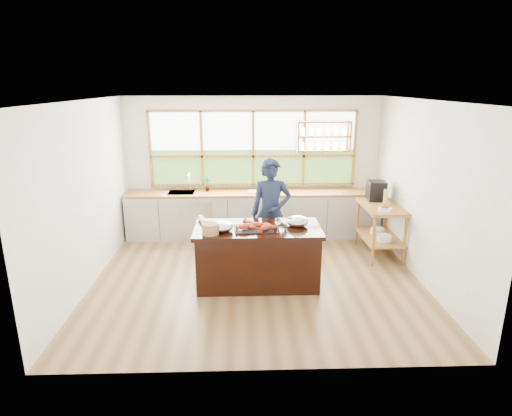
{
  "coord_description": "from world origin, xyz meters",
  "views": [
    {
      "loc": [
        -0.22,
        -6.12,
        2.93
      ],
      "look_at": [
        -0.01,
        0.15,
        1.09
      ],
      "focal_mm": 30.0,
      "sensor_mm": 36.0,
      "label": 1
    }
  ],
  "objects_px": {
    "cook": "(271,213)",
    "wicker_basket": "(210,229)",
    "island": "(258,256)",
    "espresso_machine": "(376,191)"
  },
  "relations": [
    {
      "from": "cook",
      "to": "wicker_basket",
      "type": "bearing_deg",
      "value": -131.25
    },
    {
      "from": "wicker_basket",
      "to": "island",
      "type": "bearing_deg",
      "value": 21.54
    },
    {
      "from": "cook",
      "to": "wicker_basket",
      "type": "xyz_separation_m",
      "value": [
        -0.91,
        -0.98,
        0.08
      ]
    },
    {
      "from": "island",
      "to": "cook",
      "type": "height_order",
      "value": "cook"
    },
    {
      "from": "espresso_machine",
      "to": "wicker_basket",
      "type": "xyz_separation_m",
      "value": [
        -2.86,
        -1.73,
        -0.1
      ]
    },
    {
      "from": "cook",
      "to": "espresso_machine",
      "type": "xyz_separation_m",
      "value": [
        1.95,
        0.75,
        0.18
      ]
    },
    {
      "from": "island",
      "to": "cook",
      "type": "bearing_deg",
      "value": 71.3
    },
    {
      "from": "island",
      "to": "cook",
      "type": "distance_m",
      "value": 0.88
    },
    {
      "from": "island",
      "to": "espresso_machine",
      "type": "distance_m",
      "value": 2.71
    },
    {
      "from": "espresso_machine",
      "to": "cook",
      "type": "bearing_deg",
      "value": -156.58
    }
  ]
}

